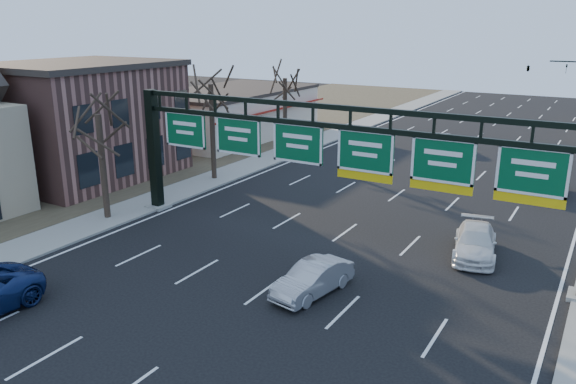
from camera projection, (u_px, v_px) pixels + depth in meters
The scene contains 15 objects.
ground at pixel (237, 310), 22.18m from camera, with size 160.00×160.00×0.00m, color black.
sidewalk_left at pixel (253, 164), 44.89m from camera, with size 3.00×120.00×0.12m, color gray.
dirt_strip_left at pixel (142, 148), 50.86m from camera, with size 21.00×120.00×0.06m, color #473D2B.
lane_markings at pixel (407, 188), 38.65m from camera, with size 21.60×120.00×0.01m, color white.
sign_gantry at pixel (333, 157), 27.36m from camera, with size 24.60×1.20×7.20m.
brick_block at pixel (82, 120), 40.55m from camera, with size 10.40×12.40×8.30m.
cream_strip at pixel (231, 113), 55.88m from camera, with size 10.90×18.40×4.70m.
tree_gantry at pixel (96, 95), 30.50m from camera, with size 3.60×3.60×8.48m.
tree_mid at pixel (210, 69), 38.53m from camera, with size 3.60×3.60×9.24m.
tree_far at pixel (285, 66), 46.87m from camera, with size 3.60×3.60×8.86m.
traffic_signal_mast at pixel (563, 73), 63.11m from camera, with size 10.16×0.54×7.00m.
car_silver_sedan at pixel (313, 279), 23.35m from camera, with size 1.43×4.10×1.35m, color #9F9FA3.
car_white_wagon at pixel (475, 242), 27.22m from camera, with size 1.93×4.75×1.38m, color silver.
car_grey_far at pixel (551, 184), 36.77m from camera, with size 1.78×4.43×1.51m, color #3F4144.
car_silver_distant at pixel (440, 142), 49.86m from camera, with size 1.54×4.41×1.45m, color #9F9FA3.
Camera 1 is at (11.88, -16.09, 10.86)m, focal length 35.00 mm.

